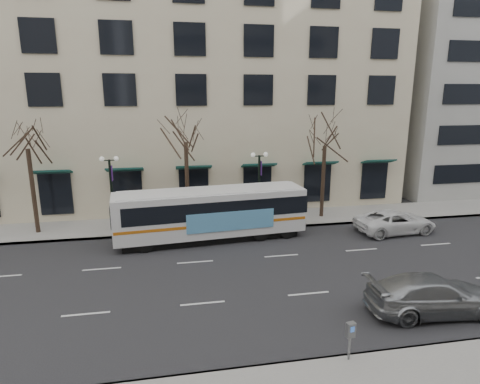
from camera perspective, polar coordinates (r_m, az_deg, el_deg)
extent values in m
plane|color=black|center=(20.80, -5.93, -12.41)|extent=(160.00, 160.00, 0.00)
cube|color=gray|center=(29.75, 2.31, -3.95)|extent=(80.00, 4.00, 0.15)
cube|color=beige|center=(39.71, -11.97, 17.68)|extent=(40.00, 20.00, 24.00)
cylinder|color=black|center=(29.45, -27.33, -0.07)|extent=(0.28, 0.28, 5.74)
cylinder|color=black|center=(28.14, -7.52, 1.02)|extent=(0.28, 0.28, 5.95)
cylinder|color=black|center=(30.33, 11.71, 1.31)|extent=(0.28, 0.28, 5.46)
cylinder|color=black|center=(27.88, -17.74, -0.66)|extent=(0.16, 0.16, 5.00)
cylinder|color=black|center=(28.54, -17.39, -5.23)|extent=(0.36, 0.36, 0.30)
cube|color=black|center=(27.40, -18.11, 4.31)|extent=(0.90, 0.06, 0.06)
sphere|color=silver|center=(27.45, -19.06, 4.46)|extent=(0.32, 0.32, 0.32)
sphere|color=silver|center=(27.33, -17.19, 4.57)|extent=(0.32, 0.32, 0.32)
cube|color=#3E1A63|center=(27.53, -17.73, 2.58)|extent=(0.04, 0.45, 1.00)
cylinder|color=black|center=(28.34, 2.72, 0.23)|extent=(0.16, 0.16, 5.00)
cylinder|color=black|center=(28.98, 2.66, -4.29)|extent=(0.36, 0.36, 0.30)
cube|color=black|center=(27.86, 2.77, 5.13)|extent=(0.90, 0.06, 0.06)
sphere|color=silver|center=(27.75, 1.87, 5.31)|extent=(0.32, 0.32, 0.32)
sphere|color=silver|center=(27.95, 3.68, 5.35)|extent=(0.32, 0.32, 0.32)
cube|color=#3E1A63|center=(28.03, 2.99, 3.42)|extent=(0.04, 0.45, 1.00)
cube|color=silver|center=(25.61, -4.19, -2.84)|extent=(12.22, 3.66, 2.76)
cube|color=black|center=(26.10, -4.13, -6.11)|extent=(11.23, 3.26, 0.45)
cube|color=black|center=(25.55, -3.54, -1.88)|extent=(11.74, 3.66, 1.10)
cube|color=#C06412|center=(25.75, -4.17, -3.86)|extent=(12.10, 3.68, 0.18)
cube|color=#559CCE|center=(24.66, -1.27, -4.14)|extent=(5.50, 0.55, 1.20)
cube|color=silver|center=(25.24, -4.24, 0.22)|extent=(11.59, 3.35, 0.08)
cylinder|color=black|center=(24.52, -13.36, -7.25)|extent=(1.02, 0.37, 1.00)
cylinder|color=black|center=(26.69, -13.57, -5.51)|extent=(1.02, 0.37, 1.00)
cylinder|color=black|center=(25.70, 3.00, -5.88)|extent=(1.02, 0.37, 1.00)
cylinder|color=black|center=(27.78, 1.50, -4.33)|extent=(1.02, 0.37, 1.00)
cylinder|color=black|center=(26.30, 6.75, -5.49)|extent=(1.02, 0.37, 1.00)
cylinder|color=black|center=(28.33, 5.00, -4.01)|extent=(1.02, 0.37, 1.00)
imported|color=#969A9D|center=(19.48, 25.71, -13.02)|extent=(5.80, 2.65, 1.65)
imported|color=white|center=(29.08, 21.19, -3.94)|extent=(5.58, 2.90, 1.50)
cylinder|color=slate|center=(15.37, 15.28, -20.46)|extent=(0.09, 0.09, 0.99)
cube|color=slate|center=(15.02, 15.45, -18.38)|extent=(0.34, 0.25, 0.55)
cube|color=blue|center=(14.90, 15.57, -18.33)|extent=(0.15, 0.05, 0.20)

